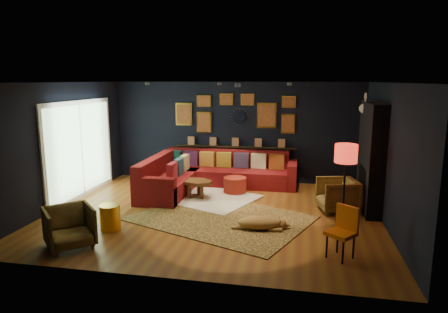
% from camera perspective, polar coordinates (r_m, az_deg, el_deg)
% --- Properties ---
extents(floor, '(6.50, 6.50, 0.00)m').
position_cam_1_polar(floor, '(8.15, -1.48, -8.08)').
color(floor, brown).
rests_on(floor, ground).
extents(room_walls, '(6.50, 6.50, 6.50)m').
position_cam_1_polar(room_walls, '(7.78, -1.53, 3.10)').
color(room_walls, black).
rests_on(room_walls, ground).
extents(sectional, '(3.41, 2.69, 0.86)m').
position_cam_1_polar(sectional, '(9.88, -2.72, -2.73)').
color(sectional, maroon).
rests_on(sectional, ground).
extents(ledge, '(3.20, 0.12, 0.04)m').
position_cam_1_polar(ledge, '(10.48, 1.64, 1.40)').
color(ledge, black).
rests_on(ledge, room_walls).
extents(gallery_wall, '(3.15, 0.04, 1.02)m').
position_cam_1_polar(gallery_wall, '(10.41, 1.63, 6.26)').
color(gallery_wall, gold).
rests_on(gallery_wall, room_walls).
extents(sunburst_mirror, '(0.47, 0.16, 0.47)m').
position_cam_1_polar(sunburst_mirror, '(10.40, 2.25, 5.66)').
color(sunburst_mirror, silver).
rests_on(sunburst_mirror, room_walls).
extents(fireplace, '(0.31, 1.60, 2.20)m').
position_cam_1_polar(fireplace, '(8.70, 20.18, -0.56)').
color(fireplace, black).
rests_on(fireplace, ground).
extents(deer_head, '(0.50, 0.28, 0.45)m').
position_cam_1_polar(deer_head, '(9.06, 20.40, 6.45)').
color(deer_head, white).
rests_on(deer_head, fireplace).
extents(sliding_door, '(0.06, 2.80, 2.20)m').
position_cam_1_polar(sliding_door, '(9.60, -19.80, 0.97)').
color(sliding_door, white).
rests_on(sliding_door, ground).
extents(ceiling_spots, '(3.30, 2.50, 0.06)m').
position_cam_1_polar(ceiling_spots, '(8.49, -0.39, 10.30)').
color(ceiling_spots, black).
rests_on(ceiling_spots, room_walls).
extents(shag_rug, '(2.75, 2.42, 0.03)m').
position_cam_1_polar(shag_rug, '(9.20, -3.04, -5.75)').
color(shag_rug, white).
rests_on(shag_rug, ground).
extents(leopard_rug, '(3.79, 3.30, 0.02)m').
position_cam_1_polar(leopard_rug, '(7.82, -0.44, -8.81)').
color(leopard_rug, tan).
rests_on(leopard_rug, ground).
extents(coffee_table, '(0.90, 0.77, 0.38)m').
position_cam_1_polar(coffee_table, '(9.07, -3.90, -3.90)').
color(coffee_table, brown).
rests_on(coffee_table, shag_rug).
extents(pouf, '(0.54, 0.54, 0.35)m').
position_cam_1_polar(pouf, '(9.46, 1.58, -4.05)').
color(pouf, maroon).
rests_on(pouf, shag_rug).
extents(armchair_left, '(0.97, 0.97, 0.73)m').
position_cam_1_polar(armchair_left, '(6.92, -21.24, -9.12)').
color(armchair_left, '#B9923F').
rests_on(armchair_left, ground).
extents(armchair_right, '(0.82, 0.86, 0.75)m').
position_cam_1_polar(armchair_right, '(8.47, 15.90, -5.11)').
color(armchair_right, '#B9923F').
rests_on(armchair_right, ground).
extents(gold_stool, '(0.36, 0.36, 0.45)m').
position_cam_1_polar(gold_stool, '(7.51, -15.96, -8.35)').
color(gold_stool, gold).
rests_on(gold_stool, ground).
extents(orange_chair, '(0.52, 0.52, 0.79)m').
position_cam_1_polar(orange_chair, '(6.34, 16.71, -9.73)').
color(orange_chair, black).
rests_on(orange_chair, ground).
extents(floor_lamp, '(0.41, 0.41, 1.49)m').
position_cam_1_polar(floor_lamp, '(7.65, 17.01, -0.12)').
color(floor_lamp, black).
rests_on(floor_lamp, ground).
extents(dog, '(1.11, 0.66, 0.33)m').
position_cam_1_polar(dog, '(7.24, 5.07, -9.05)').
color(dog, '#A3753C').
rests_on(dog, leopard_rug).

